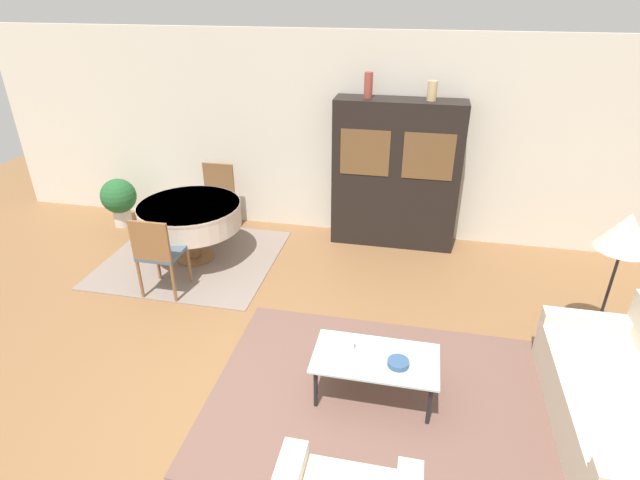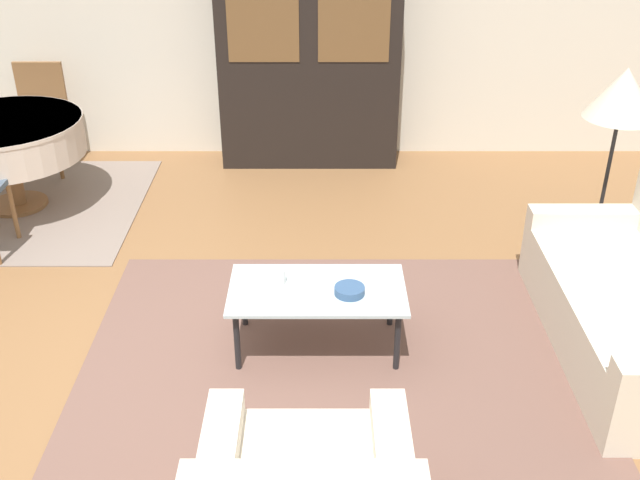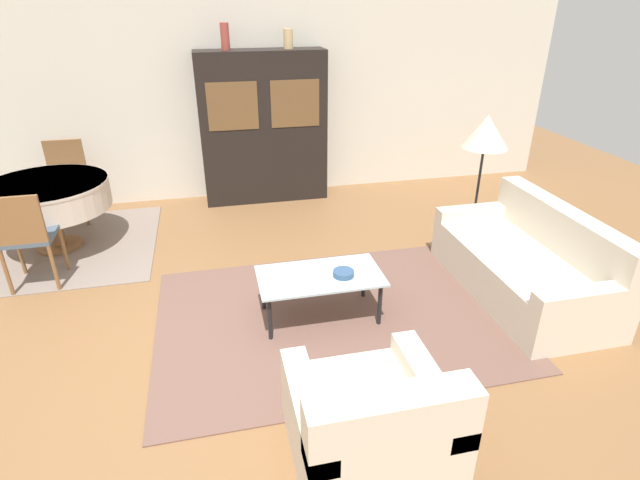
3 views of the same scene
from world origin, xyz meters
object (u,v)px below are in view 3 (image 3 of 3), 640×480
object	(u,v)px
cup	(291,269)
floor_lamp	(486,135)
vase_tall	(225,36)
display_cabinet	(264,128)
dining_chair_near	(25,234)
coffee_table	(320,279)
vase_short	(288,39)
bowl	(343,273)
couch	(527,265)
dining_table	(48,196)
dining_chair_far	(66,175)
armchair	(371,425)

from	to	relation	value
cup	floor_lamp	bearing A→B (deg)	25.34
cup	vase_tall	bearing A→B (deg)	95.08
display_cabinet	dining_chair_near	world-z (taller)	display_cabinet
display_cabinet	floor_lamp	distance (m)	2.81
coffee_table	vase_short	bearing A→B (deg)	84.69
coffee_table	display_cabinet	bearing A→B (deg)	91.59
cup	bowl	bearing A→B (deg)	-16.57
bowl	vase_short	distance (m)	3.42
couch	floor_lamp	xyz separation A→B (m)	(0.10, 1.18, 0.92)
couch	dining_table	world-z (taller)	couch
floor_lamp	vase_short	bearing A→B (deg)	134.67
display_cabinet	dining_chair_far	size ratio (longest dim) A/B	2.02
display_cabinet	dining_chair_far	xyz separation A→B (m)	(-2.45, -0.16, -0.41)
armchair	cup	bearing A→B (deg)	96.67
bowl	vase_short	size ratio (longest dim) A/B	0.77
coffee_table	dining_chair_near	distance (m)	2.77
dining_chair_near	cup	size ratio (longest dim) A/B	10.51
armchair	vase_tall	size ratio (longest dim) A/B	2.95
dining_table	floor_lamp	distance (m)	4.70
vase_short	couch	bearing A→B (deg)	-60.46
display_cabinet	cup	size ratio (longest dim) A/B	21.19
couch	bowl	bearing A→B (deg)	91.09
coffee_table	floor_lamp	size ratio (longest dim) A/B	0.74
bowl	dining_chair_near	bearing A→B (deg)	156.98
armchair	dining_chair_far	world-z (taller)	dining_chair_far
display_cabinet	armchair	bearing A→B (deg)	-89.51
dining_chair_far	floor_lamp	bearing A→B (deg)	160.31
couch	dining_table	size ratio (longest dim) A/B	1.46
dining_chair_near	vase_short	size ratio (longest dim) A/B	4.17
dining_chair_near	vase_tall	xyz separation A→B (m)	(2.05, 1.86, 1.53)
dining_chair_near	floor_lamp	size ratio (longest dim) A/B	0.68
dining_table	vase_short	size ratio (longest dim) A/B	5.48
floor_lamp	dining_chair_near	bearing A→B (deg)	-179.32
couch	bowl	world-z (taller)	couch
couch	bowl	size ratio (longest dim) A/B	10.35
couch	vase_short	distance (m)	3.86
dining_chair_far	floor_lamp	distance (m)	4.92
coffee_table	dining_chair_near	size ratio (longest dim) A/B	1.09
dining_chair_far	bowl	xyz separation A→B (m)	(2.72, -2.85, -0.12)
bowl	vase_short	xyz separation A→B (m)	(0.09, 3.02, 1.61)
couch	bowl	distance (m)	1.78
armchair	dining_chair_near	distance (m)	3.63
dining_chair_far	vase_tall	bearing A→B (deg)	-175.44
dining_chair_far	coffee_table	bearing A→B (deg)	132.16
dining_table	vase_short	bearing A→B (deg)	19.82
vase_short	vase_tall	bearing A→B (deg)	180.00
coffee_table	vase_tall	distance (m)	3.45
dining_table	dining_chair_near	distance (m)	0.85
coffee_table	vase_tall	world-z (taller)	vase_tall
dining_chair_far	cup	size ratio (longest dim) A/B	10.51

